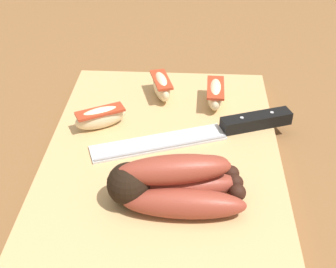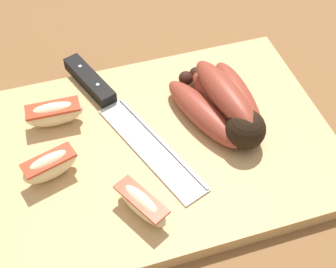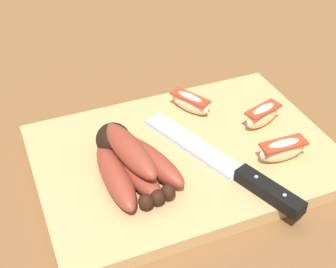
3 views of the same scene
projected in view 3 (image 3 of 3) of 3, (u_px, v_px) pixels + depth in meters
name	position (u px, v px, depth m)	size (l,w,h in m)	color
ground_plane	(185.00, 170.00, 0.69)	(6.00, 6.00, 0.00)	brown
cutting_board	(185.00, 156.00, 0.70)	(0.42, 0.30, 0.02)	tan
banana_bunch	(130.00, 161.00, 0.64)	(0.11, 0.15, 0.06)	black
chefs_knife	(240.00, 174.00, 0.64)	(0.12, 0.27, 0.02)	silver
apple_wedge_near	(283.00, 150.00, 0.66)	(0.07, 0.03, 0.03)	beige
apple_wedge_middle	(263.00, 115.00, 0.73)	(0.07, 0.04, 0.04)	beige
apple_wedge_far	(190.00, 102.00, 0.76)	(0.05, 0.07, 0.03)	beige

